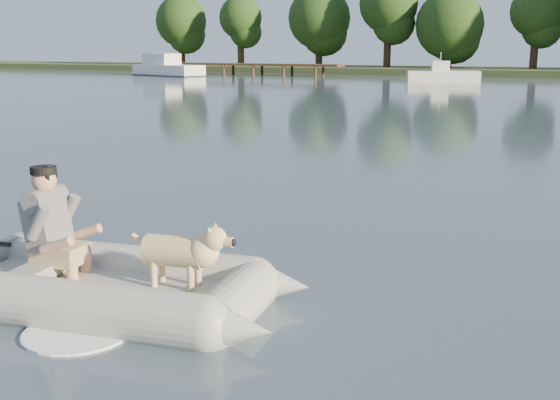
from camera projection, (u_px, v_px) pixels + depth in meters
The scene contains 7 objects.
water at pixel (149, 310), 6.99m from camera, with size 160.00×160.00×0.00m, color slate.
dock at pixel (248, 69), 63.64m from camera, with size 18.00×2.00×1.04m, color #4C331E, non-canonical shape.
dinghy at pixel (110, 244), 7.01m from camera, with size 4.87×3.28×1.46m, color #A4A49E, non-canonical shape.
man at pixel (49, 219), 7.24m from camera, with size 0.77×0.66×1.14m, color slate, non-canonical shape.
dog at pixel (175, 257), 6.88m from camera, with size 0.99×0.35×0.66m, color #D3BC7A, non-canonical shape.
cabin_cruiser at pixel (168, 65), 61.80m from camera, with size 7.42×2.65×2.30m, color white, non-canonical shape.
motorboat at pixel (443, 68), 50.79m from camera, with size 5.32×2.05×2.25m, color white, non-canonical shape.
Camera 1 is at (3.97, -5.42, 2.57)m, focal length 45.00 mm.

